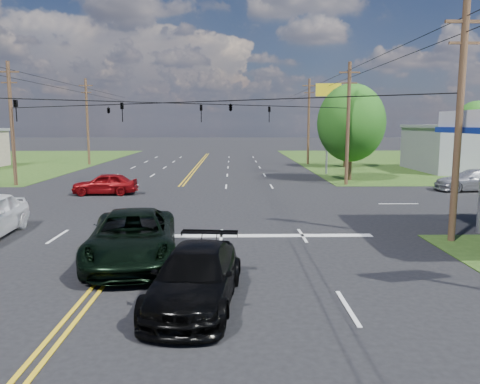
{
  "coord_description": "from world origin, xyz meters",
  "views": [
    {
      "loc": [
        3.99,
        -15.62,
        4.79
      ],
      "look_at": [
        4.34,
        6.0,
        1.63
      ],
      "focal_mm": 35.0,
      "sensor_mm": 36.0,
      "label": 1
    }
  ],
  "objects_px": {
    "pole_nw": "(12,122)",
    "tree_right_b": "(346,129)",
    "tree_right_a": "(351,123)",
    "pickup_dkgreen": "(132,237)",
    "tree_far_r": "(476,126)",
    "suv_black": "(196,277)",
    "pole_ne": "(348,122)",
    "pole_left_far": "(87,121)",
    "pole_right_far": "(309,121)",
    "pole_se": "(459,121)"
  },
  "relations": [
    {
      "from": "pole_nw",
      "to": "tree_right_b",
      "type": "distance_m",
      "value": 33.1
    },
    {
      "from": "tree_right_a",
      "to": "pickup_dkgreen",
      "type": "distance_m",
      "value": 27.6
    },
    {
      "from": "tree_far_r",
      "to": "suv_black",
      "type": "height_order",
      "value": "tree_far_r"
    },
    {
      "from": "tree_far_r",
      "to": "pickup_dkgreen",
      "type": "distance_m",
      "value": 53.65
    },
    {
      "from": "pole_ne",
      "to": "tree_right_a",
      "type": "bearing_deg",
      "value": 71.57
    },
    {
      "from": "pole_nw",
      "to": "tree_right_a",
      "type": "height_order",
      "value": "pole_nw"
    },
    {
      "from": "pole_left_far",
      "to": "pole_right_far",
      "type": "bearing_deg",
      "value": 0.0
    },
    {
      "from": "pole_se",
      "to": "pole_right_far",
      "type": "height_order",
      "value": "pole_right_far"
    },
    {
      "from": "pickup_dkgreen",
      "to": "pole_nw",
      "type": "bearing_deg",
      "value": 115.41
    },
    {
      "from": "tree_far_r",
      "to": "pole_se",
      "type": "bearing_deg",
      "value": -118.3
    },
    {
      "from": "pole_right_far",
      "to": "tree_far_r",
      "type": "height_order",
      "value": "pole_right_far"
    },
    {
      "from": "pole_right_far",
      "to": "pole_left_far",
      "type": "bearing_deg",
      "value": 180.0
    },
    {
      "from": "pole_nw",
      "to": "pickup_dkgreen",
      "type": "xyz_separation_m",
      "value": [
        13.5,
        -20.74,
        -4.03
      ]
    },
    {
      "from": "tree_far_r",
      "to": "pole_ne",
      "type": "bearing_deg",
      "value": -135.0
    },
    {
      "from": "pole_right_far",
      "to": "tree_right_b",
      "type": "xyz_separation_m",
      "value": [
        3.5,
        -4.0,
        -0.95
      ]
    },
    {
      "from": "pole_se",
      "to": "tree_far_r",
      "type": "distance_m",
      "value": 44.3
    },
    {
      "from": "pole_ne",
      "to": "tree_right_b",
      "type": "distance_m",
      "value": 15.42
    },
    {
      "from": "pole_se",
      "to": "tree_right_a",
      "type": "xyz_separation_m",
      "value": [
        1.0,
        21.0,
        -0.05
      ]
    },
    {
      "from": "pole_right_far",
      "to": "pole_se",
      "type": "bearing_deg",
      "value": -90.0
    },
    {
      "from": "pole_nw",
      "to": "tree_right_a",
      "type": "distance_m",
      "value": 27.17
    },
    {
      "from": "tree_far_r",
      "to": "pole_nw",
      "type": "bearing_deg",
      "value": -155.92
    },
    {
      "from": "pole_left_far",
      "to": "tree_right_a",
      "type": "distance_m",
      "value": 31.39
    },
    {
      "from": "pole_right_far",
      "to": "tree_right_b",
      "type": "bearing_deg",
      "value": -48.81
    },
    {
      "from": "suv_black",
      "to": "pickup_dkgreen",
      "type": "bearing_deg",
      "value": 128.9
    },
    {
      "from": "pole_right_far",
      "to": "suv_black",
      "type": "bearing_deg",
      "value": -102.91
    },
    {
      "from": "suv_black",
      "to": "pole_left_far",
      "type": "bearing_deg",
      "value": 116.31
    },
    {
      "from": "pole_se",
      "to": "pole_right_far",
      "type": "distance_m",
      "value": 37.0
    },
    {
      "from": "pole_ne",
      "to": "tree_right_a",
      "type": "xyz_separation_m",
      "value": [
        1.0,
        3.0,
        -0.05
      ]
    },
    {
      "from": "pole_ne",
      "to": "tree_right_b",
      "type": "relative_size",
      "value": 1.34
    },
    {
      "from": "tree_right_a",
      "to": "pickup_dkgreen",
      "type": "height_order",
      "value": "tree_right_a"
    },
    {
      "from": "pole_left_far",
      "to": "tree_far_r",
      "type": "bearing_deg",
      "value": 2.44
    },
    {
      "from": "pole_nw",
      "to": "pole_right_far",
      "type": "bearing_deg",
      "value": 36.16
    },
    {
      "from": "pole_left_far",
      "to": "tree_far_r",
      "type": "height_order",
      "value": "pole_left_far"
    },
    {
      "from": "pole_se",
      "to": "suv_black",
      "type": "height_order",
      "value": "pole_se"
    },
    {
      "from": "pole_se",
      "to": "suv_black",
      "type": "xyz_separation_m",
      "value": [
        -10.0,
        -6.63,
        -4.16
      ]
    },
    {
      "from": "pole_nw",
      "to": "tree_far_r",
      "type": "height_order",
      "value": "pole_nw"
    },
    {
      "from": "pole_nw",
      "to": "pole_right_far",
      "type": "distance_m",
      "value": 32.2
    },
    {
      "from": "tree_right_b",
      "to": "pickup_dkgreen",
      "type": "xyz_separation_m",
      "value": [
        -16.0,
        -35.74,
        -3.33
      ]
    },
    {
      "from": "pole_ne",
      "to": "pole_right_far",
      "type": "distance_m",
      "value": 19.0
    },
    {
      "from": "tree_far_r",
      "to": "pickup_dkgreen",
      "type": "height_order",
      "value": "tree_far_r"
    },
    {
      "from": "pole_right_far",
      "to": "tree_far_r",
      "type": "relative_size",
      "value": 1.31
    },
    {
      "from": "pickup_dkgreen",
      "to": "suv_black",
      "type": "xyz_separation_m",
      "value": [
        2.5,
        -3.89,
        -0.13
      ]
    },
    {
      "from": "pole_right_far",
      "to": "suv_black",
      "type": "xyz_separation_m",
      "value": [
        -10.0,
        -43.63,
        -4.41
      ]
    },
    {
      "from": "pole_right_far",
      "to": "suv_black",
      "type": "distance_m",
      "value": 44.98
    },
    {
      "from": "pole_se",
      "to": "pickup_dkgreen",
      "type": "height_order",
      "value": "pole_se"
    },
    {
      "from": "pole_nw",
      "to": "suv_black",
      "type": "height_order",
      "value": "pole_nw"
    },
    {
      "from": "pole_ne",
      "to": "pickup_dkgreen",
      "type": "bearing_deg",
      "value": -121.08
    },
    {
      "from": "pickup_dkgreen",
      "to": "pole_left_far",
      "type": "bearing_deg",
      "value": 101.11
    },
    {
      "from": "pole_left_far",
      "to": "pole_right_far",
      "type": "distance_m",
      "value": 26.0
    },
    {
      "from": "pole_se",
      "to": "suv_black",
      "type": "relative_size",
      "value": 1.82
    }
  ]
}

